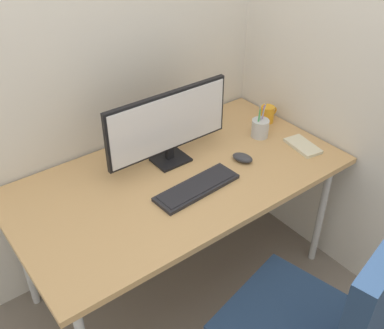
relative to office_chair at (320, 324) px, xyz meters
name	(u,v)px	position (x,y,z in m)	size (l,w,h in m)	color
ground_plane	(181,278)	(-0.01, 0.85, -0.53)	(8.00, 8.00, 0.00)	slate
desk	(179,183)	(-0.01, 0.85, 0.13)	(1.54, 0.83, 0.70)	tan
office_chair	(320,324)	(0.00, 0.00, 0.00)	(0.63, 0.62, 1.02)	black
monitor	(169,124)	(0.03, 0.98, 0.37)	(0.64, 0.13, 0.35)	black
keyboard	(197,188)	(-0.01, 0.72, 0.19)	(0.41, 0.15, 0.02)	black
mouse	(243,158)	(0.30, 0.76, 0.19)	(0.06, 0.10, 0.04)	#333338
pen_holder	(260,128)	(0.53, 0.88, 0.23)	(0.09, 0.09, 0.19)	silver
notebook	(303,146)	(0.63, 0.66, 0.18)	(0.10, 0.19, 0.02)	beige
coffee_mug	(268,114)	(0.67, 0.96, 0.22)	(0.11, 0.07, 0.09)	orange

